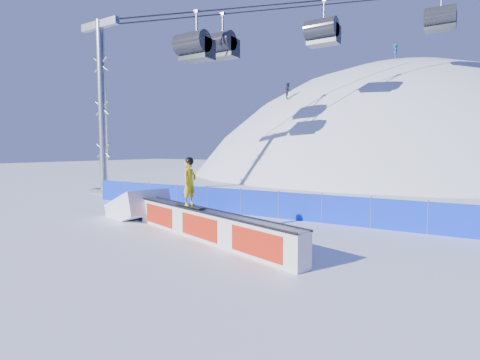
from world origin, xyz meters
The scene contains 7 objects.
ground centered at (0.00, 0.00, 0.00)m, with size 160.00×160.00×0.00m, color white.
snow_hill centered at (0.00, 42.00, -18.00)m, with size 64.00×64.00×64.00m.
safety_fence centered at (0.00, 4.50, 0.60)m, with size 22.05×0.05×1.30m.
rail_box centered at (0.66, -0.47, 0.52)m, with size 8.52×3.41×1.05m.
snow_ramp centered at (-4.54, 1.29, 0.00)m, with size 2.87×1.91×1.08m, color white, non-canonical shape.
snowboarder centered at (-0.29, -0.15, 1.92)m, with size 1.70×0.83×1.77m.
distant_skiers centered at (2.46, 31.20, 11.47)m, with size 21.86×10.94×6.66m.
Camera 1 is at (8.26, -10.54, 3.09)m, focal length 28.00 mm.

